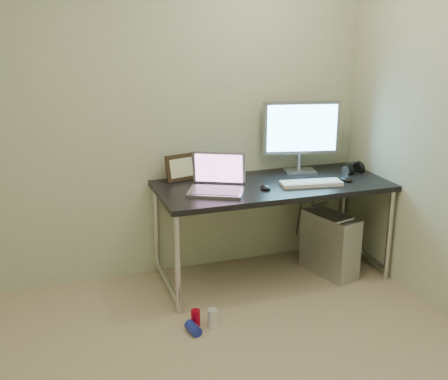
# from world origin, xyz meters

# --- Properties ---
(wall_back) EXTENTS (3.50, 0.02, 2.50)m
(wall_back) POSITION_xyz_m (0.00, 1.75, 1.25)
(wall_back) COLOR beige
(wall_back) RESTS_ON ground
(desk) EXTENTS (1.72, 0.75, 0.75)m
(desk) POSITION_xyz_m (0.89, 1.37, 0.68)
(desk) COLOR black
(desk) RESTS_ON ground
(tower_computer) EXTENTS (0.32, 0.50, 0.51)m
(tower_computer) POSITION_xyz_m (1.34, 1.28, 0.24)
(tower_computer) COLOR silver
(tower_computer) RESTS_ON ground
(cable_a) EXTENTS (0.01, 0.16, 0.69)m
(cable_a) POSITION_xyz_m (1.29, 1.70, 0.40)
(cable_a) COLOR black
(cable_a) RESTS_ON ground
(cable_b) EXTENTS (0.02, 0.11, 0.71)m
(cable_b) POSITION_xyz_m (1.38, 1.68, 0.38)
(cable_b) COLOR black
(cable_b) RESTS_ON ground
(can_red) EXTENTS (0.08, 0.08, 0.11)m
(can_red) POSITION_xyz_m (0.14, 0.85, 0.06)
(can_red) COLOR #B7041B
(can_red) RESTS_ON ground
(can_white) EXTENTS (0.07, 0.07, 0.12)m
(can_white) POSITION_xyz_m (0.24, 0.80, 0.06)
(can_white) COLOR white
(can_white) RESTS_ON ground
(can_blue) EXTENTS (0.09, 0.13, 0.07)m
(can_blue) POSITION_xyz_m (0.10, 0.76, 0.03)
(can_blue) COLOR #1E2BA2
(can_blue) RESTS_ON ground
(laptop) EXTENTS (0.48, 0.45, 0.26)m
(laptop) POSITION_xyz_m (0.44, 1.33, 0.81)
(laptop) COLOR #A3A4AB
(laptop) RESTS_ON desk
(monitor) EXTENTS (0.59, 0.22, 0.56)m
(monitor) POSITION_xyz_m (1.22, 1.60, 1.08)
(monitor) COLOR #A3A4AB
(monitor) RESTS_ON desk
(keyboard) EXTENTS (0.46, 0.21, 0.03)m
(keyboard) POSITION_xyz_m (1.14, 1.24, 0.76)
(keyboard) COLOR white
(keyboard) RESTS_ON desk
(mouse_right) EXTENTS (0.10, 0.13, 0.04)m
(mouse_right) POSITION_xyz_m (1.44, 1.25, 0.77)
(mouse_right) COLOR black
(mouse_right) RESTS_ON desk
(mouse_left) EXTENTS (0.09, 0.13, 0.04)m
(mouse_left) POSITION_xyz_m (0.78, 1.26, 0.77)
(mouse_left) COLOR black
(mouse_left) RESTS_ON desk
(headphones) EXTENTS (0.18, 0.11, 0.11)m
(headphones) POSITION_xyz_m (1.61, 1.44, 0.78)
(headphones) COLOR black
(headphones) RESTS_ON desk
(picture_frame) EXTENTS (0.26, 0.13, 0.20)m
(picture_frame) POSITION_xyz_m (0.27, 1.67, 0.85)
(picture_frame) COLOR black
(picture_frame) RESTS_ON desk
(webcam) EXTENTS (0.05, 0.04, 0.13)m
(webcam) POSITION_xyz_m (0.49, 1.64, 0.85)
(webcam) COLOR silver
(webcam) RESTS_ON desk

